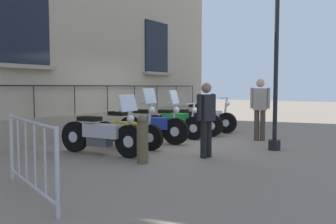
{
  "coord_description": "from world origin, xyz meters",
  "views": [
    {
      "loc": [
        5.42,
        -8.04,
        1.49
      ],
      "look_at": [
        -0.03,
        0.0,
        0.8
      ],
      "focal_mm": 38.33,
      "sensor_mm": 36.0,
      "label": 1
    }
  ],
  "objects_px": {
    "motorcycle_blue": "(153,127)",
    "pedestrian_walking": "(206,116)",
    "lamppost": "(277,18)",
    "pedestrian_standing": "(260,106)",
    "motorcycle_silver": "(102,135)",
    "motorcycle_green": "(174,124)",
    "crowd_barrier": "(30,155)",
    "motorcycle_white": "(206,118)",
    "bollard": "(143,139)",
    "motorcycle_yellow": "(128,131)",
    "motorcycle_black": "(190,121)"
  },
  "relations": [
    {
      "from": "motorcycle_green",
      "to": "pedestrian_walking",
      "type": "xyz_separation_m",
      "value": [
        2.09,
        -1.98,
        0.45
      ]
    },
    {
      "from": "lamppost",
      "to": "pedestrian_standing",
      "type": "relative_size",
      "value": 2.95
    },
    {
      "from": "motorcycle_yellow",
      "to": "motorcycle_black",
      "type": "relative_size",
      "value": 0.94
    },
    {
      "from": "motorcycle_silver",
      "to": "crowd_barrier",
      "type": "bearing_deg",
      "value": -64.04
    },
    {
      "from": "pedestrian_standing",
      "to": "pedestrian_walking",
      "type": "distance_m",
      "value": 2.94
    },
    {
      "from": "motorcycle_black",
      "to": "motorcycle_blue",
      "type": "bearing_deg",
      "value": -90.11
    },
    {
      "from": "bollard",
      "to": "lamppost",
      "type": "bearing_deg",
      "value": 60.22
    },
    {
      "from": "motorcycle_green",
      "to": "lamppost",
      "type": "bearing_deg",
      "value": -5.49
    },
    {
      "from": "pedestrian_standing",
      "to": "motorcycle_green",
      "type": "bearing_deg",
      "value": -156.33
    },
    {
      "from": "bollard",
      "to": "pedestrian_standing",
      "type": "xyz_separation_m",
      "value": [
        0.84,
        4.14,
        0.49
      ]
    },
    {
      "from": "pedestrian_standing",
      "to": "pedestrian_walking",
      "type": "height_order",
      "value": "pedestrian_standing"
    },
    {
      "from": "crowd_barrier",
      "to": "motorcycle_blue",
      "type": "bearing_deg",
      "value": 106.32
    },
    {
      "from": "crowd_barrier",
      "to": "motorcycle_white",
      "type": "bearing_deg",
      "value": 100.17
    },
    {
      "from": "motorcycle_blue",
      "to": "pedestrian_walking",
      "type": "distance_m",
      "value": 2.3
    },
    {
      "from": "motorcycle_white",
      "to": "lamppost",
      "type": "xyz_separation_m",
      "value": [
        2.98,
        -2.2,
        2.62
      ]
    },
    {
      "from": "motorcycle_yellow",
      "to": "pedestrian_standing",
      "type": "bearing_deg",
      "value": 52.71
    },
    {
      "from": "motorcycle_green",
      "to": "pedestrian_walking",
      "type": "relative_size",
      "value": 1.23
    },
    {
      "from": "motorcycle_yellow",
      "to": "pedestrian_walking",
      "type": "height_order",
      "value": "pedestrian_walking"
    },
    {
      "from": "motorcycle_green",
      "to": "crowd_barrier",
      "type": "distance_m",
      "value": 5.85
    },
    {
      "from": "bollard",
      "to": "motorcycle_black",
      "type": "bearing_deg",
      "value": 108.12
    },
    {
      "from": "motorcycle_green",
      "to": "pedestrian_standing",
      "type": "bearing_deg",
      "value": 23.67
    },
    {
      "from": "motorcycle_silver",
      "to": "motorcycle_yellow",
      "type": "height_order",
      "value": "motorcycle_yellow"
    },
    {
      "from": "motorcycle_blue",
      "to": "bollard",
      "type": "relative_size",
      "value": 2.1
    },
    {
      "from": "pedestrian_standing",
      "to": "crowd_barrier",
      "type": "bearing_deg",
      "value": -96.92
    },
    {
      "from": "motorcycle_black",
      "to": "lamppost",
      "type": "height_order",
      "value": "lamppost"
    },
    {
      "from": "motorcycle_blue",
      "to": "crowd_barrier",
      "type": "relative_size",
      "value": 0.97
    },
    {
      "from": "motorcycle_silver",
      "to": "motorcycle_green",
      "type": "distance_m",
      "value": 2.99
    },
    {
      "from": "motorcycle_black",
      "to": "pedestrian_walking",
      "type": "distance_m",
      "value": 3.5
    },
    {
      "from": "bollard",
      "to": "pedestrian_walking",
      "type": "xyz_separation_m",
      "value": [
        0.74,
        1.2,
        0.4
      ]
    },
    {
      "from": "motorcycle_yellow",
      "to": "motorcycle_white",
      "type": "xyz_separation_m",
      "value": [
        0.07,
        3.89,
        0.01
      ]
    },
    {
      "from": "motorcycle_yellow",
      "to": "pedestrian_standing",
      "type": "relative_size",
      "value": 1.19
    },
    {
      "from": "crowd_barrier",
      "to": "pedestrian_standing",
      "type": "distance_m",
      "value": 6.7
    },
    {
      "from": "motorcycle_black",
      "to": "pedestrian_standing",
      "type": "xyz_separation_m",
      "value": [
        2.16,
        0.13,
        0.52
      ]
    },
    {
      "from": "motorcycle_silver",
      "to": "motorcycle_black",
      "type": "bearing_deg",
      "value": 90.62
    },
    {
      "from": "motorcycle_green",
      "to": "crowd_barrier",
      "type": "xyz_separation_m",
      "value": [
        1.38,
        -5.68,
        0.14
      ]
    },
    {
      "from": "motorcycle_green",
      "to": "motorcycle_white",
      "type": "relative_size",
      "value": 0.89
    },
    {
      "from": "motorcycle_yellow",
      "to": "motorcycle_black",
      "type": "distance_m",
      "value": 2.81
    },
    {
      "from": "crowd_barrier",
      "to": "pedestrian_walking",
      "type": "relative_size",
      "value": 1.31
    },
    {
      "from": "motorcycle_silver",
      "to": "crowd_barrier",
      "type": "height_order",
      "value": "motorcycle_silver"
    },
    {
      "from": "lamppost",
      "to": "pedestrian_standing",
      "type": "height_order",
      "value": "lamppost"
    },
    {
      "from": "bollard",
      "to": "crowd_barrier",
      "type": "bearing_deg",
      "value": -89.11
    },
    {
      "from": "lamppost",
      "to": "crowd_barrier",
      "type": "xyz_separation_m",
      "value": [
        -1.62,
        -5.39,
        -2.49
      ]
    },
    {
      "from": "crowd_barrier",
      "to": "pedestrian_standing",
      "type": "xyz_separation_m",
      "value": [
        0.81,
        6.64,
        0.4
      ]
    },
    {
      "from": "lamppost",
      "to": "motorcycle_green",
      "type": "bearing_deg",
      "value": 174.51
    },
    {
      "from": "motorcycle_white",
      "to": "bollard",
      "type": "xyz_separation_m",
      "value": [
        1.32,
        -5.09,
        0.04
      ]
    },
    {
      "from": "motorcycle_silver",
      "to": "motorcycle_green",
      "type": "xyz_separation_m",
      "value": [
        -0.07,
        2.99,
        -0.03
      ]
    },
    {
      "from": "motorcycle_black",
      "to": "lamppost",
      "type": "distance_m",
      "value": 4.11
    },
    {
      "from": "motorcycle_green",
      "to": "bollard",
      "type": "height_order",
      "value": "motorcycle_green"
    },
    {
      "from": "bollard",
      "to": "pedestrian_standing",
      "type": "relative_size",
      "value": 0.56
    },
    {
      "from": "motorcycle_black",
      "to": "bollard",
      "type": "height_order",
      "value": "motorcycle_black"
    }
  ]
}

